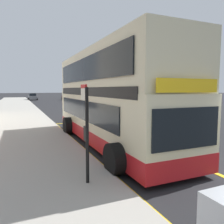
{
  "coord_description": "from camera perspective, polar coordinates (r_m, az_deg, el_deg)",
  "views": [
    {
      "loc": [
        -6.52,
        -3.33,
        2.63
      ],
      "look_at": [
        -2.72,
        5.45,
        1.63
      ],
      "focal_mm": 35.35,
      "sensor_mm": 36.0,
      "label": 1
    }
  ],
  "objects": [
    {
      "name": "parked_car_silver_behind",
      "position": [
        48.25,
        -9.86,
        3.67
      ],
      "size": [
        2.09,
        4.2,
        1.62
      ],
      "rotation": [
        0.0,
        0.0,
        3.16
      ],
      "color": "#B2B5BA",
      "rests_on": "ground"
    },
    {
      "name": "double_decker_bus",
      "position": [
        10.59,
        -0.77,
        2.88
      ],
      "size": [
        3.21,
        10.64,
        4.4
      ],
      "color": "beige",
      "rests_on": "ground"
    },
    {
      "name": "parked_car_grey_ahead",
      "position": [
        56.51,
        -19.84,
        3.73
      ],
      "size": [
        2.09,
        4.2,
        1.62
      ],
      "rotation": [
        0.0,
        0.0,
        3.12
      ],
      "color": "slate",
      "rests_on": "ground"
    },
    {
      "name": "bus_stop_sign",
      "position": [
        5.86,
        -6.7,
        -3.35
      ],
      "size": [
        0.09,
        0.51,
        2.61
      ],
      "color": "black",
      "rests_on": "pavement_near"
    },
    {
      "name": "parked_car_maroon_kerbside",
      "position": [
        55.45,
        -11.59,
        3.92
      ],
      "size": [
        2.09,
        4.2,
        1.62
      ],
      "rotation": [
        0.0,
        0.0,
        0.05
      ],
      "color": "maroon",
      "rests_on": "ground"
    },
    {
      "name": "ground_plane",
      "position": [
        36.02,
        -12.89,
        1.6
      ],
      "size": [
        260.0,
        260.0,
        0.0
      ],
      "primitive_type": "plane",
      "color": "black"
    },
    {
      "name": "pavement_near",
      "position": [
        35.42,
        -24.1,
        1.28
      ],
      "size": [
        6.0,
        76.0,
        0.14
      ],
      "primitive_type": "cube",
      "color": "#A39E93",
      "rests_on": "ground"
    },
    {
      "name": "bus_bay_markings",
      "position": [
        10.89,
        -0.48,
        -7.99
      ],
      "size": [
        3.18,
        14.39,
        0.01
      ],
      "color": "gold",
      "rests_on": "ground"
    }
  ]
}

